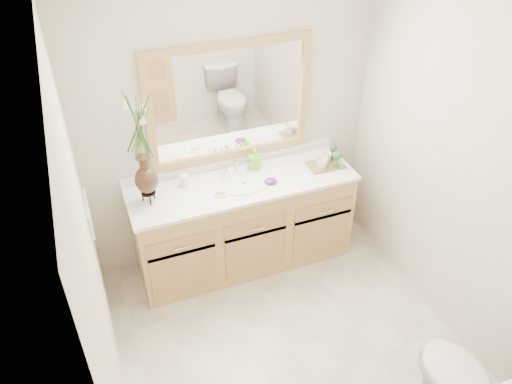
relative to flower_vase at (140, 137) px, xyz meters
name	(u,v)px	position (x,y,z in m)	size (l,w,h in m)	color
floor	(292,347)	(0.74, -1.04, -1.38)	(2.60, 2.60, 0.00)	beige
ceiling	(314,17)	(0.74, -1.04, 1.02)	(2.40, 2.60, 0.02)	white
wall_back	(230,125)	(0.74, 0.26, -0.18)	(2.40, 0.02, 2.40)	silver
wall_left	(95,272)	(-0.46, -1.04, -0.18)	(0.02, 2.60, 2.40)	silver
wall_right	(462,180)	(1.94, -1.04, -0.18)	(0.02, 2.60, 2.40)	silver
vanity	(244,224)	(0.74, -0.02, -0.98)	(1.80, 0.55, 0.80)	tan
counter	(243,184)	(0.74, -0.02, -0.57)	(1.84, 0.57, 0.03)	white
sink	(244,189)	(0.74, -0.04, -0.61)	(0.38, 0.34, 0.23)	white
mirror	(230,103)	(0.74, 0.24, 0.02)	(1.32, 0.04, 0.97)	white
switch_plate	(90,220)	(-0.44, -0.27, -0.40)	(0.02, 0.12, 0.12)	white
flower_vase	(140,137)	(0.00, 0.00, 0.00)	(0.20, 0.20, 0.82)	black
tumbler	(184,180)	(0.30, 0.11, -0.51)	(0.07, 0.07, 0.09)	white
soap_dish	(221,193)	(0.53, -0.11, -0.54)	(0.11, 0.11, 0.03)	white
soap_bottle	(255,160)	(0.91, 0.14, -0.47)	(0.07, 0.07, 0.16)	#82E335
purple_dish	(271,181)	(0.95, -0.11, -0.53)	(0.10, 0.08, 0.04)	#58246D
tray	(325,165)	(1.47, -0.04, -0.55)	(0.30, 0.20, 0.01)	brown
mug_left	(322,162)	(1.42, -0.07, -0.49)	(0.10, 0.09, 0.10)	white
mug_right	(326,157)	(1.50, 0.00, -0.49)	(0.09, 0.08, 0.09)	white
goblet_front	(338,157)	(1.54, -0.11, -0.45)	(0.06, 0.06, 0.14)	#236A2E
goblet_back	(333,149)	(1.56, 0.01, -0.44)	(0.06, 0.06, 0.14)	#236A2E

